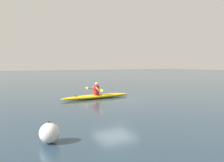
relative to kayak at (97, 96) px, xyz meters
name	(u,v)px	position (x,y,z in m)	size (l,w,h in m)	color
ground_plane	(115,99)	(-0.90, 0.78, -0.14)	(160.00, 160.00, 0.00)	#233847
kayak	(97,96)	(0.00, 0.00, 0.00)	(5.02, 1.08, 0.28)	#EAB214
kayaker	(96,89)	(0.05, 0.00, 0.47)	(0.49, 2.33, 0.79)	red
mooring_buoy_white_far	(50,133)	(4.84, 7.14, 0.15)	(0.58, 0.58, 0.62)	silver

